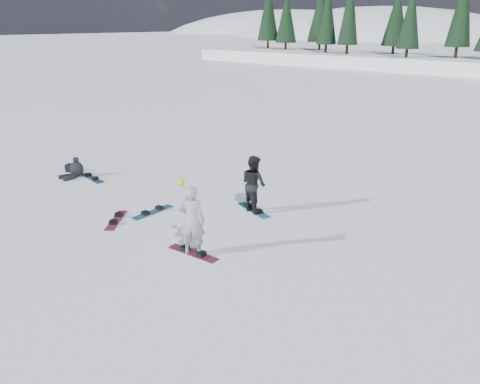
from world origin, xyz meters
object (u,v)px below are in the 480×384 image
object	(u,v)px
snowboarder_woman	(192,220)
gear_bag	(72,168)
snowboard_loose_a	(153,212)
seated_rider	(76,169)
snowboard_loose_b	(116,220)
snowboarder_man	(254,184)
snowboard_loose_c	(92,178)

from	to	relation	value
snowboarder_woman	gear_bag	size ratio (longest dim) A/B	4.50
gear_bag	snowboard_loose_a	xyz separation A→B (m)	(5.76, -0.76, -0.14)
seated_rider	gear_bag	xyz separation A→B (m)	(-0.70, 0.25, -0.15)
gear_bag	snowboard_loose_b	bearing A→B (deg)	-19.11
snowboarder_man	gear_bag	xyz separation A→B (m)	(-8.08, -1.39, -0.75)
snowboarder_man	snowboard_loose_b	bearing A→B (deg)	64.35
snowboard_loose_a	snowboard_loose_c	bearing A→B (deg)	80.64
snowboarder_woman	snowboard_loose_b	distance (m)	3.43
snowboarder_woman	gear_bag	bearing A→B (deg)	-42.33
snowboarder_woman	snowboard_loose_c	size ratio (longest dim) A/B	1.35
snowboard_loose_a	snowboarder_man	bearing A→B (deg)	-47.03
snowboarder_woman	snowboard_loose_c	distance (m)	7.65
snowboarder_woman	snowboard_loose_c	bearing A→B (deg)	-44.45
seated_rider	snowboard_loose_b	world-z (taller)	seated_rider
gear_bag	snowboard_loose_a	world-z (taller)	gear_bag
snowboarder_woman	snowboard_loose_a	world-z (taller)	snowboarder_woman
snowboarder_man	snowboard_loose_a	world-z (taller)	snowboarder_man
snowboarder_woman	snowboard_loose_b	bearing A→B (deg)	-30.60
snowboard_loose_a	snowboard_loose_b	bearing A→B (deg)	162.49
snowboarder_man	gear_bag	world-z (taller)	snowboarder_man
gear_bag	snowboard_loose_b	xyz separation A→B (m)	(5.40, -1.87, -0.14)
snowboard_loose_c	seated_rider	bearing A→B (deg)	-150.98
seated_rider	snowboard_loose_c	size ratio (longest dim) A/B	0.64
seated_rider	gear_bag	distance (m)	0.76
gear_bag	snowboard_loose_a	size ratio (longest dim) A/B	0.30
snowboard_loose_a	snowboard_loose_c	world-z (taller)	same
snowboarder_man	snowboard_loose_a	size ratio (longest dim) A/B	1.20
snowboard_loose_c	snowboard_loose_b	world-z (taller)	same
snowboarder_woman	snowboard_loose_c	world-z (taller)	snowboarder_woman
snowboarder_man	snowboard_loose_b	xyz separation A→B (m)	(-2.69, -3.26, -0.89)
snowboarder_woman	snowboarder_man	distance (m)	3.36
snowboarder_man	snowboard_loose_c	xyz separation A→B (m)	(-6.74, -1.40, -0.89)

